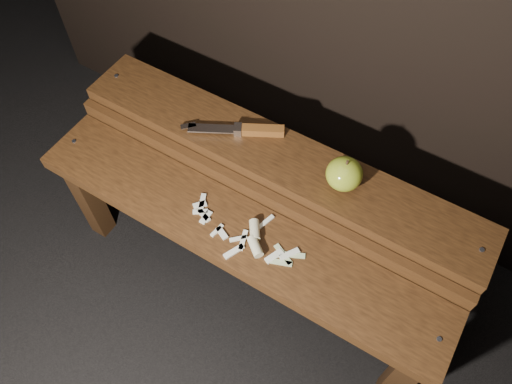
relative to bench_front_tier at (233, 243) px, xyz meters
The scene contains 6 objects.
ground 0.36m from the bench_front_tier, 90.00° to the left, with size 60.00×60.00×0.00m, color black.
bench_front_tier is the anchor object (origin of this frame).
bench_rear_tier 0.23m from the bench_front_tier, 90.00° to the left, with size 1.20×0.21×0.50m.
apple 0.36m from the bench_front_tier, 50.17° to the left, with size 0.09×0.09×0.10m.
knife 0.31m from the bench_front_tier, 111.80° to the left, with size 0.26×0.15×0.03m.
apple_scraps 0.09m from the bench_front_tier, ahead, with size 0.34×0.17×0.03m.
Camera 1 is at (0.38, -0.56, 1.56)m, focal length 35.00 mm.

